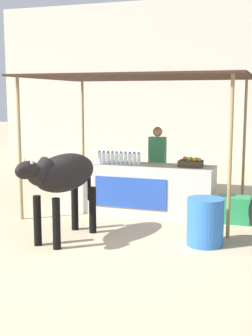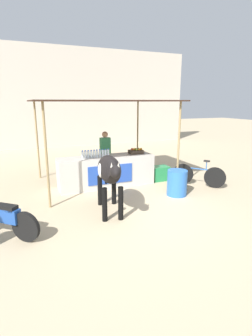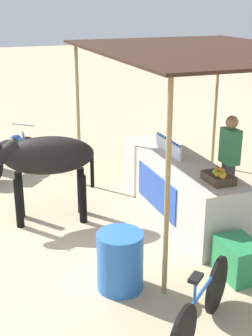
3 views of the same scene
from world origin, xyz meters
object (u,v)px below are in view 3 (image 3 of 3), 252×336
at_px(fruit_crate, 219,177).
at_px(bicycle_leaning, 201,308).
at_px(stall_counter, 179,188).
at_px(cow, 44,158).
at_px(vendor_behind_counter, 229,165).
at_px(water_barrel, 120,261).
at_px(cooler_box, 239,259).
at_px(motorcycle_parked, 10,153).

relative_size(fruit_crate, bicycle_leaning, 0.34).
bearing_deg(stall_counter, cow, -106.17).
xyz_separation_m(fruit_crate, vendor_behind_counter, (-0.83, 0.70, -0.19)).
bearing_deg(vendor_behind_counter, cow, -106.15).
height_order(fruit_crate, vendor_behind_counter, vendor_behind_counter).
bearing_deg(bicycle_leaning, vendor_behind_counter, 143.23).
relative_size(vendor_behind_counter, cow, 0.89).
distance_m(fruit_crate, water_barrel, 1.85).
height_order(cow, bicycle_leaning, cow).
bearing_deg(cooler_box, stall_counter, 177.03).
bearing_deg(water_barrel, fruit_crate, 108.27).
xyz_separation_m(vendor_behind_counter, water_barrel, (1.37, -2.35, -0.48)).
height_order(stall_counter, motorcycle_parked, stall_counter).
xyz_separation_m(fruit_crate, cow, (-1.64, -2.09, -0.00)).
bearing_deg(water_barrel, vendor_behind_counter, 120.37).
distance_m(fruit_crate, motorcycle_parked, 4.69).
relative_size(stall_counter, cooler_box, 5.00).
distance_m(motorcycle_parked, bicycle_leaning, 5.81).
xyz_separation_m(vendor_behind_counter, cow, (-0.81, -2.79, 0.18)).
bearing_deg(fruit_crate, cooler_box, -10.18).
relative_size(fruit_crate, cow, 0.24).
distance_m(vendor_behind_counter, cooler_box, 1.96).
xyz_separation_m(water_barrel, motorcycle_parked, (-4.57, -0.69, 0.06)).
bearing_deg(motorcycle_parked, fruit_crate, 30.10).
relative_size(cooler_box, motorcycle_parked, 0.43).
height_order(vendor_behind_counter, motorcycle_parked, vendor_behind_counter).
height_order(motorcycle_parked, bicycle_leaning, motorcycle_parked).
xyz_separation_m(cow, motorcycle_parked, (-2.39, -0.25, -0.61)).
xyz_separation_m(stall_counter, water_barrel, (1.59, -1.59, -0.11)).
bearing_deg(stall_counter, bicycle_leaning, -22.32).
bearing_deg(motorcycle_parked, cooler_box, 24.25).
bearing_deg(cooler_box, fruit_crate, 169.82).
xyz_separation_m(cooler_box, bicycle_leaning, (0.84, -1.02, 0.11)).
relative_size(fruit_crate, vendor_behind_counter, 0.27).
height_order(vendor_behind_counter, water_barrel, vendor_behind_counter).
height_order(fruit_crate, motorcycle_parked, fruit_crate).
bearing_deg(fruit_crate, bicycle_leaning, -34.96).
bearing_deg(cooler_box, vendor_behind_counter, 152.85).
xyz_separation_m(stall_counter, cow, (-0.59, -2.04, 0.55)).
xyz_separation_m(fruit_crate, water_barrel, (0.54, -1.64, -0.67)).
xyz_separation_m(water_barrel, cow, (-2.18, -0.44, 0.67)).
xyz_separation_m(fruit_crate, cooler_box, (0.83, -0.15, -0.79)).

